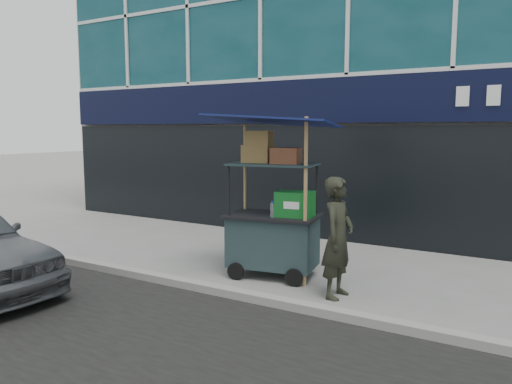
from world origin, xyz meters
The scene contains 4 objects.
ground centered at (0.00, 0.00, 0.00)m, with size 80.00×80.00×0.00m, color slate.
curb centered at (0.00, -0.20, 0.06)m, with size 80.00×0.18×0.12m, color gray.
vendor_cart centered at (-0.05, 0.99, 0.90)m, with size 2.10×1.64×2.56m.
vendor_man centered at (1.18, 0.57, 0.84)m, with size 0.61×0.40×1.68m, color black.
Camera 1 is at (3.66, -5.77, 2.32)m, focal length 35.00 mm.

